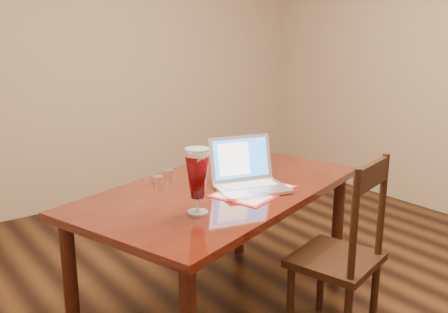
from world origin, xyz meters
TOP-DOWN VIEW (x-y plane):
  - dining_table at (-0.30, 0.25)m, footprint 1.82×1.35m
  - dining_chair at (0.07, -0.29)m, footprint 0.51×0.49m

SIDE VIEW (x-z plane):
  - dining_chair at x=0.07m, z-range -0.03..0.96m
  - dining_table at x=-0.30m, z-range 0.15..1.22m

